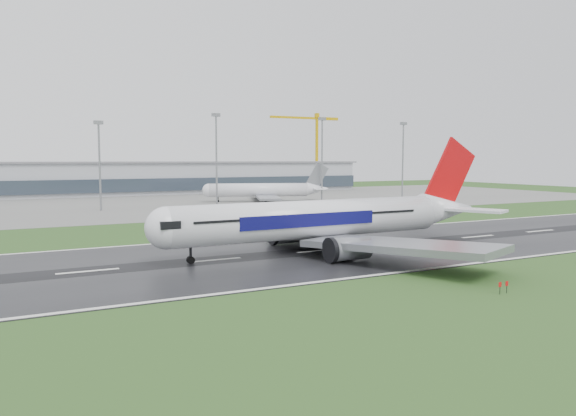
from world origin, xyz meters
TOP-DOWN VIEW (x-y plane):
  - ground at (0.00, 0.00)m, footprint 520.00×520.00m
  - runway at (0.00, 0.00)m, footprint 400.00×45.00m
  - apron at (0.00, 125.00)m, footprint 400.00×130.00m
  - terminal at (0.00, 185.00)m, footprint 240.00×36.00m
  - main_airliner at (2.73, -0.88)m, footprint 69.88×66.66m
  - parked_airliner at (39.50, 110.26)m, footprint 64.11×61.98m
  - tower_crane at (116.05, 200.00)m, footprint 45.20×4.27m
  - floodmast_2 at (-23.88, 100.00)m, footprint 0.64×0.64m
  - floodmast_3 at (16.15, 100.00)m, footprint 0.64×0.64m
  - floodmast_4 at (60.15, 100.00)m, footprint 0.64×0.64m
  - floodmast_5 at (100.59, 100.00)m, footprint 0.64×0.64m

SIDE VIEW (x-z plane):
  - ground at x=0.00m, z-range 0.00..0.00m
  - apron at x=0.00m, z-range 0.00..0.08m
  - runway at x=0.00m, z-range 0.00..0.10m
  - terminal at x=0.00m, z-range 0.00..15.00m
  - parked_airliner at x=39.50m, z-range 0.08..15.05m
  - main_airliner at x=2.73m, z-range 0.10..20.41m
  - floodmast_2 at x=-23.88m, z-range 0.00..28.09m
  - floodmast_5 at x=100.59m, z-range 0.00..31.52m
  - floodmast_3 at x=16.15m, z-range 0.00..32.02m
  - floodmast_4 at x=60.15m, z-range 0.00..32.12m
  - tower_crane at x=116.05m, z-range 0.00..44.54m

